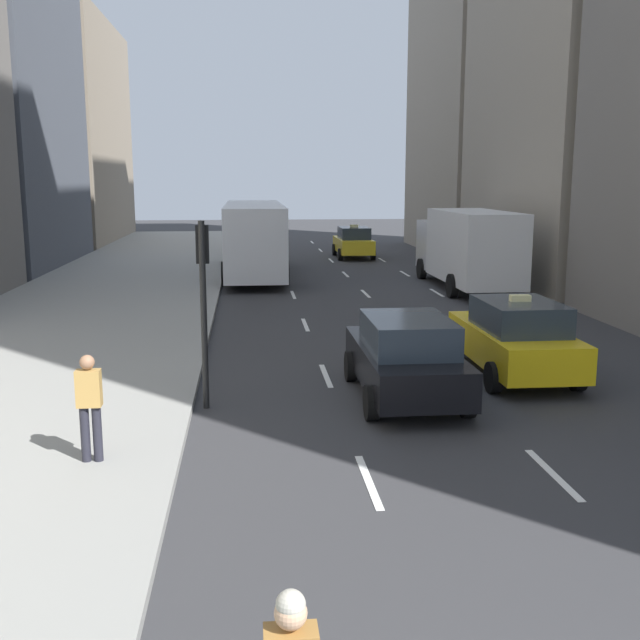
{
  "coord_description": "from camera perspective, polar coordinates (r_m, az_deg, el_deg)",
  "views": [
    {
      "loc": [
        -1.9,
        -2.2,
        4.36
      ],
      "look_at": [
        -0.38,
        13.47,
        1.38
      ],
      "focal_mm": 42.0,
      "sensor_mm": 36.0,
      "label": 1
    }
  ],
  "objects": [
    {
      "name": "sidewalk_left",
      "position": [
        29.95,
        -15.29,
        2.1
      ],
      "size": [
        8.0,
        66.0,
        0.15
      ],
      "primitive_type": "cube",
      "color": "gray",
      "rests_on": "ground"
    },
    {
      "name": "lane_markings",
      "position": [
        25.97,
        4.53,
        1.02
      ],
      "size": [
        5.72,
        56.0,
        0.01
      ],
      "color": "white",
      "rests_on": "ground"
    },
    {
      "name": "taxi_lead",
      "position": [
        17.23,
        14.63,
        -1.3
      ],
      "size": [
        2.02,
        4.4,
        1.87
      ],
      "color": "yellow",
      "rests_on": "ground"
    },
    {
      "name": "taxi_second",
      "position": [
        42.07,
        2.56,
        5.95
      ],
      "size": [
        2.02,
        4.4,
        1.87
      ],
      "color": "yellow",
      "rests_on": "ground"
    },
    {
      "name": "sedan_black_near",
      "position": [
        15.04,
        6.54,
        -2.81
      ],
      "size": [
        2.02,
        4.44,
        1.69
      ],
      "color": "black",
      "rests_on": "ground"
    },
    {
      "name": "city_bus",
      "position": [
        34.36,
        -5.07,
        6.37
      ],
      "size": [
        2.8,
        11.61,
        3.25
      ],
      "color": "silver",
      "rests_on": "ground"
    },
    {
      "name": "box_truck",
      "position": [
        30.47,
        11.14,
        5.51
      ],
      "size": [
        2.58,
        8.4,
        3.15
      ],
      "color": "silver",
      "rests_on": "ground"
    },
    {
      "name": "pedestrian_mid_block",
      "position": [
        11.76,
        -17.16,
        -6.03
      ],
      "size": [
        0.36,
        0.22,
        1.65
      ],
      "color": "#23232D",
      "rests_on": "sidewalk_left"
    },
    {
      "name": "traffic_light_pole",
      "position": [
        14.29,
        -8.89,
        2.74
      ],
      "size": [
        0.24,
        0.42,
        3.6
      ],
      "color": "black",
      "rests_on": "ground"
    }
  ]
}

